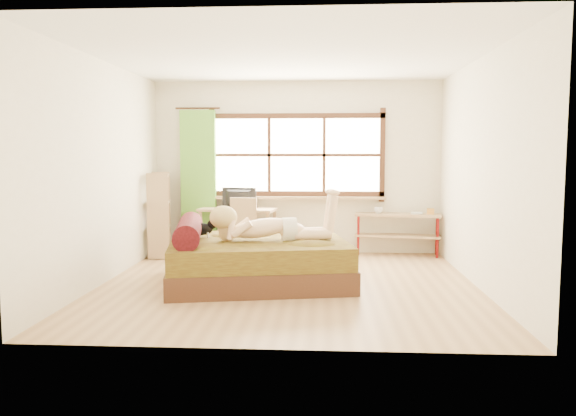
# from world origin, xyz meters

# --- Properties ---
(floor) EXTENTS (4.50, 4.50, 0.00)m
(floor) POSITION_xyz_m (0.00, 0.00, 0.00)
(floor) COLOR #9E754C
(floor) RESTS_ON ground
(ceiling) EXTENTS (4.50, 4.50, 0.00)m
(ceiling) POSITION_xyz_m (0.00, 0.00, 2.70)
(ceiling) COLOR white
(ceiling) RESTS_ON wall_back
(wall_back) EXTENTS (4.50, 0.00, 4.50)m
(wall_back) POSITION_xyz_m (0.00, 2.25, 1.35)
(wall_back) COLOR silver
(wall_back) RESTS_ON floor
(wall_front) EXTENTS (4.50, 0.00, 4.50)m
(wall_front) POSITION_xyz_m (0.00, -2.25, 1.35)
(wall_front) COLOR silver
(wall_front) RESTS_ON floor
(wall_left) EXTENTS (0.00, 4.50, 4.50)m
(wall_left) POSITION_xyz_m (-2.25, 0.00, 1.35)
(wall_left) COLOR silver
(wall_left) RESTS_ON floor
(wall_right) EXTENTS (0.00, 4.50, 4.50)m
(wall_right) POSITION_xyz_m (2.25, 0.00, 1.35)
(wall_right) COLOR silver
(wall_right) RESTS_ON floor
(window) EXTENTS (2.80, 0.16, 1.46)m
(window) POSITION_xyz_m (0.00, 2.22, 1.51)
(window) COLOR #FFEDBF
(window) RESTS_ON wall_back
(curtain) EXTENTS (0.55, 0.10, 2.20)m
(curtain) POSITION_xyz_m (-1.55, 2.13, 1.15)
(curtain) COLOR #498E26
(curtain) RESTS_ON wall_back
(bed) EXTENTS (2.42, 2.08, 0.81)m
(bed) POSITION_xyz_m (-0.43, 0.09, 0.29)
(bed) COLOR #381E10
(bed) RESTS_ON floor
(woman) EXTENTS (1.55, 0.70, 0.64)m
(woman) POSITION_xyz_m (-0.22, 0.05, 0.85)
(woman) COLOR beige
(woman) RESTS_ON bed
(kitten) EXTENTS (0.34, 0.19, 0.26)m
(kitten) POSITION_xyz_m (-1.09, 0.20, 0.66)
(kitten) COLOR black
(kitten) RESTS_ON bed
(desk) EXTENTS (1.23, 0.70, 0.73)m
(desk) POSITION_xyz_m (-0.90, 1.95, 0.63)
(desk) COLOR #A08757
(desk) RESTS_ON floor
(monitor) EXTENTS (0.55, 0.15, 0.31)m
(monitor) POSITION_xyz_m (-0.90, 2.00, 0.89)
(monitor) COLOR black
(monitor) RESTS_ON desk
(chair) EXTENTS (0.47, 0.47, 0.91)m
(chair) POSITION_xyz_m (-0.79, 1.58, 0.51)
(chair) COLOR #A08757
(chair) RESTS_ON floor
(pipe_shelf) EXTENTS (1.34, 0.52, 0.74)m
(pipe_shelf) POSITION_xyz_m (1.59, 2.07, 0.48)
(pipe_shelf) COLOR #A08757
(pipe_shelf) RESTS_ON floor
(cup) EXTENTS (0.14, 0.14, 0.10)m
(cup) POSITION_xyz_m (1.28, 2.07, 0.70)
(cup) COLOR gray
(cup) RESTS_ON pipe_shelf
(book) EXTENTS (0.21, 0.27, 0.02)m
(book) POSITION_xyz_m (1.78, 2.07, 0.66)
(book) COLOR gray
(book) RESTS_ON pipe_shelf
(bookshelf) EXTENTS (0.43, 0.61, 1.28)m
(bookshelf) POSITION_xyz_m (-2.08, 1.74, 0.65)
(bookshelf) COLOR #A08757
(bookshelf) RESTS_ON floor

